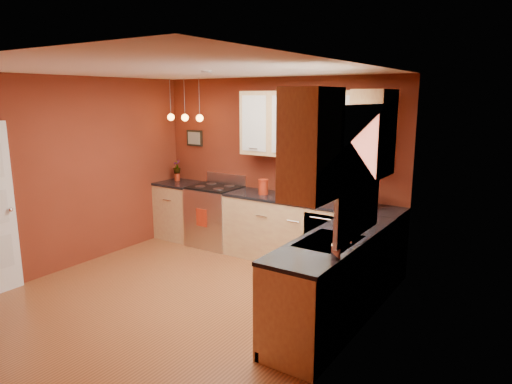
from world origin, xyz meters
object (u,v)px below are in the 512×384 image
Objects in this scene: coffee_maker at (368,199)px; soap_pump at (336,248)px; sink at (329,243)px; red_canister at (263,187)px; gas_range at (215,216)px.

coffee_maker is 1.41× the size of soap_pump.
sink reaches higher than coffee_maker.
coffee_maker is at bearing 2.20° from red_canister.
soap_pump is at bearing -43.88° from red_canister.
sink reaches higher than soap_pump.
coffee_maker reaches higher than red_canister.
soap_pump is (0.25, -0.41, 0.12)m from sink.
coffee_maker reaches higher than soap_pump.
gas_range is at bearing 150.22° from sink.
gas_range is 3.05m from sink.
sink is (2.62, -1.50, 0.43)m from gas_range.
sink reaches higher than red_canister.
red_canister reaches higher than gas_range.
red_canister is at bearing -166.96° from coffee_maker.
gas_range is at bearing 177.76° from red_canister.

